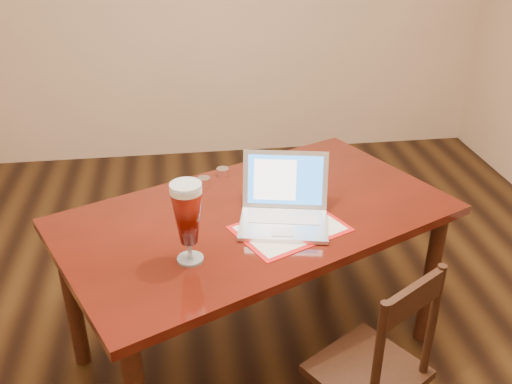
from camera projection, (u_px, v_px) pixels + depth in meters
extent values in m
plane|color=black|center=(248.00, 361.00, 2.75)|extent=(5.00, 5.00, 0.00)
cube|color=#450F09|center=(257.00, 217.00, 2.47)|extent=(1.90, 1.54, 0.04)
cylinder|color=#39180E|center=(431.00, 278.00, 2.72)|extent=(0.07, 0.07, 0.74)
cylinder|color=#39180E|center=(72.00, 300.00, 2.58)|extent=(0.07, 0.07, 0.74)
cylinder|color=#39180E|center=(329.00, 211.00, 3.29)|extent=(0.07, 0.07, 0.74)
cube|color=#B11110|center=(290.00, 229.00, 2.34)|extent=(0.53, 0.47, 0.00)
cube|color=beige|center=(290.00, 228.00, 2.34)|extent=(0.47, 0.41, 0.00)
cube|color=silver|center=(283.00, 225.00, 2.34)|extent=(0.40, 0.32, 0.02)
cube|color=silver|center=(284.00, 217.00, 2.38)|extent=(0.31, 0.17, 0.00)
cube|color=#B8B9BD|center=(283.00, 232.00, 2.28)|extent=(0.10, 0.08, 0.00)
cube|color=silver|center=(285.00, 180.00, 2.42)|extent=(0.37, 0.15, 0.24)
cube|color=blue|center=(285.00, 180.00, 2.42)|extent=(0.32, 0.12, 0.20)
cube|color=white|center=(275.00, 180.00, 2.42)|extent=(0.19, 0.08, 0.17)
cylinder|color=silver|center=(190.00, 259.00, 2.14)|extent=(0.10, 0.10, 0.01)
cylinder|color=silver|center=(190.00, 250.00, 2.12)|extent=(0.02, 0.02, 0.07)
cylinder|color=silver|center=(186.00, 190.00, 2.00)|extent=(0.11, 0.11, 0.02)
cylinder|color=silver|center=(186.00, 185.00, 1.99)|extent=(0.11, 0.11, 0.01)
cylinder|color=white|center=(204.00, 182.00, 2.67)|extent=(0.06, 0.06, 0.04)
cylinder|color=white|center=(223.00, 172.00, 2.76)|extent=(0.06, 0.06, 0.04)
cube|color=black|center=(367.00, 372.00, 2.17)|extent=(0.51, 0.50, 0.04)
cylinder|color=black|center=(360.00, 370.00, 2.45)|extent=(0.04, 0.04, 0.37)
cylinder|color=black|center=(378.00, 361.00, 1.87)|extent=(0.03, 0.03, 0.48)
cylinder|color=black|center=(432.00, 321.00, 2.04)|extent=(0.03, 0.03, 0.48)
cube|color=black|center=(413.00, 299.00, 1.87)|extent=(0.27, 0.18, 0.11)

